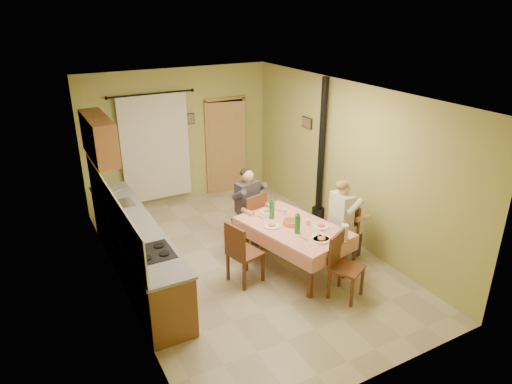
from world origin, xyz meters
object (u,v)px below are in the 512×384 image
chair_near (345,279)px  chair_right (341,243)px  chair_left (245,264)px  man_right (343,211)px  dining_table (293,247)px  stove_flue (320,173)px  man_far (248,199)px  chair_far (249,230)px

chair_near → chair_right: chair_near is taller
chair_left → man_right: bearing=70.2°
dining_table → chair_near: bearing=-89.7°
chair_right → chair_left: bearing=85.6°
chair_right → stove_flue: (0.47, 1.30, 0.73)m
stove_flue → man_far: bearing=-174.9°
chair_far → man_far: bearing=90.0°
dining_table → chair_near: size_ratio=2.00×
chair_left → man_right: man_right is taller
chair_far → stove_flue: size_ratio=0.36×
chair_near → stove_flue: size_ratio=0.35×
chair_near → chair_right: bearing=-151.6°
chair_far → chair_near: bearing=-89.3°
chair_near → dining_table: bearing=-102.8°
chair_left → man_right: 1.82m
dining_table → chair_far: (-0.25, 1.00, -0.09)m
chair_left → chair_right: bearing=70.3°
stove_flue → chair_far: bearing=-174.4°
man_far → man_right: 1.61m
chair_near → man_far: man_far is taller
chair_near → man_far: bearing=-102.3°
chair_right → man_right: bearing=90.0°
dining_table → stove_flue: (1.34, 1.16, 0.64)m
chair_near → man_right: bearing=-151.0°
chair_far → man_far: size_ratio=0.73×
chair_right → stove_flue: bearing=-18.6°
chair_far → stove_flue: 1.77m
dining_table → chair_near: 1.06m
chair_right → stove_flue: size_ratio=0.35×
chair_left → man_far: man_far is taller
chair_right → man_right: size_ratio=0.70×
dining_table → man_right: bearing=-22.1°
man_far → chair_far: bearing=-90.0°
man_right → man_far: bearing=45.2°
dining_table → chair_left: (-0.85, 0.03, -0.09)m
chair_far → man_right: (1.12, -1.14, 0.59)m
chair_near → chair_left: chair_left is taller
chair_near → chair_left: bearing=-70.0°
dining_table → man_far: size_ratio=1.40×
dining_table → man_far: 1.16m
chair_near → man_right: man_right is taller
chair_far → man_right: bearing=-58.8°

